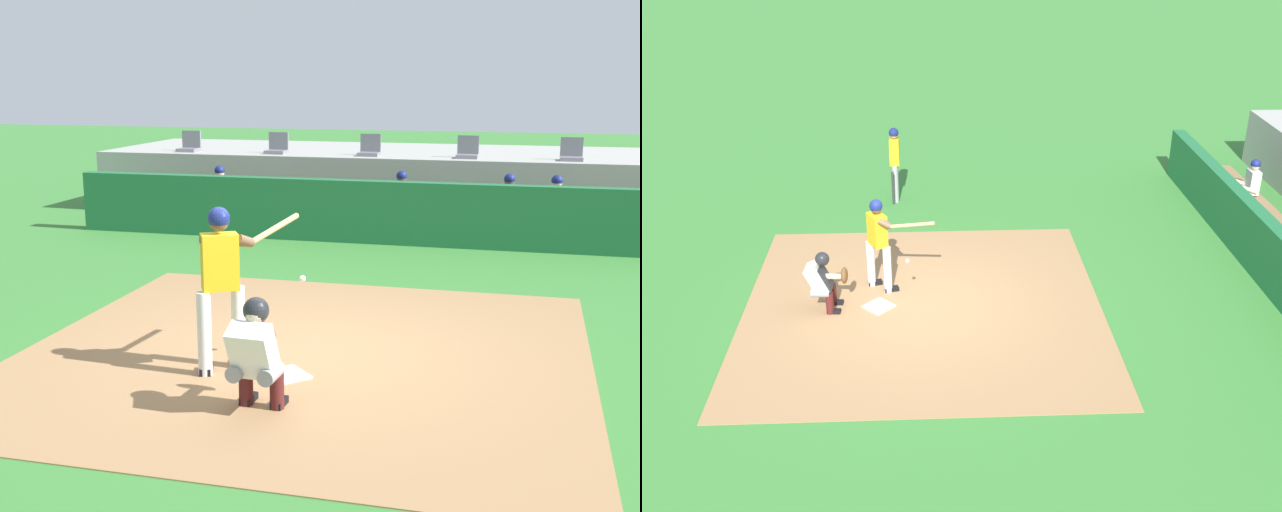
{
  "view_description": "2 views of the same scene",
  "coord_description": "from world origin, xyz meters",
  "views": [
    {
      "loc": [
        2.4,
        -8.63,
        3.12
      ],
      "look_at": [
        0.0,
        0.7,
        1.0
      ],
      "focal_mm": 45.74,
      "sensor_mm": 36.0,
      "label": 1
    },
    {
      "loc": [
        11.92,
        0.15,
        6.96
      ],
      "look_at": [
        0.0,
        0.7,
        1.0
      ],
      "focal_mm": 42.8,
      "sensor_mm": 36.0,
      "label": 2
    }
  ],
  "objects": [
    {
      "name": "catcher_crouched",
      "position": [
        0.01,
        -1.73,
        0.61
      ],
      "size": [
        0.5,
        1.85,
        1.13
      ],
      "color": "gray",
      "rests_on": "ground"
    },
    {
      "name": "dugout_player_0",
      "position": [
        -3.93,
        7.34,
        0.67
      ],
      "size": [
        0.49,
        0.7,
        1.3
      ],
      "color": "#939399",
      "rests_on": "ground"
    },
    {
      "name": "dugout_bench",
      "position": [
        0.0,
        7.5,
        0.23
      ],
      "size": [
        11.8,
        0.44,
        0.45
      ],
      "primitive_type": "cube",
      "color": "olive",
      "rests_on": "ground"
    },
    {
      "name": "dirt_infield",
      "position": [
        0.0,
        0.0,
        0.01
      ],
      "size": [
        6.4,
        6.4,
        0.01
      ],
      "primitive_type": "cube",
      "color": "#9E754C",
      "rests_on": "ground"
    },
    {
      "name": "ground_plane",
      "position": [
        0.0,
        0.0,
        0.0
      ],
      "size": [
        80.0,
        80.0,
        0.0
      ],
      "primitive_type": "plane",
      "color": "#387A33"
    },
    {
      "name": "stadium_seat_2",
      "position": [
        -1.08,
        9.38,
        1.53
      ],
      "size": [
        0.46,
        0.46,
        0.48
      ],
      "color": "slate",
      "rests_on": "stands_platform"
    },
    {
      "name": "stadium_seat_4",
      "position": [
        3.25,
        9.38,
        1.53
      ],
      "size": [
        0.46,
        0.46,
        0.48
      ],
      "color": "slate",
      "rests_on": "stands_platform"
    },
    {
      "name": "dugout_player_1",
      "position": [
        -0.05,
        7.34,
        0.67
      ],
      "size": [
        0.49,
        0.7,
        1.3
      ],
      "color": "#939399",
      "rests_on": "ground"
    },
    {
      "name": "dugout_wall",
      "position": [
        0.0,
        6.5,
        0.6
      ],
      "size": [
        13.0,
        0.3,
        1.2
      ],
      "primitive_type": "cube",
      "color": "#1E6638",
      "rests_on": "ground"
    },
    {
      "name": "dugout_player_2",
      "position": [
        2.05,
        7.34,
        0.67
      ],
      "size": [
        0.49,
        0.7,
        1.3
      ],
      "color": "#939399",
      "rests_on": "ground"
    },
    {
      "name": "stadium_seat_0",
      "position": [
        -5.42,
        9.38,
        1.53
      ],
      "size": [
        0.46,
        0.46,
        0.48
      ],
      "color": "slate",
      "rests_on": "stands_platform"
    },
    {
      "name": "stadium_seat_1",
      "position": [
        -3.25,
        9.38,
        1.53
      ],
      "size": [
        0.46,
        0.46,
        0.48
      ],
      "color": "slate",
      "rests_on": "stands_platform"
    },
    {
      "name": "stands_platform",
      "position": [
        0.0,
        10.9,
        0.7
      ],
      "size": [
        15.0,
        4.4,
        1.4
      ],
      "primitive_type": "cube",
      "color": "#9E9E99",
      "rests_on": "ground"
    },
    {
      "name": "home_plate",
      "position": [
        0.0,
        -0.8,
        0.02
      ],
      "size": [
        0.62,
        0.62,
        0.02
      ],
      "primitive_type": "cube",
      "rotation": [
        0.0,
        0.0,
        0.79
      ],
      "color": "white",
      "rests_on": "dirt_infield"
    },
    {
      "name": "stadium_seat_3",
      "position": [
        1.08,
        9.38,
        1.53
      ],
      "size": [
        0.46,
        0.46,
        0.48
      ],
      "color": "slate",
      "rests_on": "stands_platform"
    },
    {
      "name": "batter_at_plate",
      "position": [
        -0.68,
        -0.78,
        1.04
      ],
      "size": [
        0.82,
        1.3,
        1.8
      ],
      "color": "silver",
      "rests_on": "ground"
    },
    {
      "name": "dugout_player_3",
      "position": [
        2.93,
        7.34,
        0.67
      ],
      "size": [
        0.49,
        0.7,
        1.3
      ],
      "color": "#939399",
      "rests_on": "ground"
    }
  ]
}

